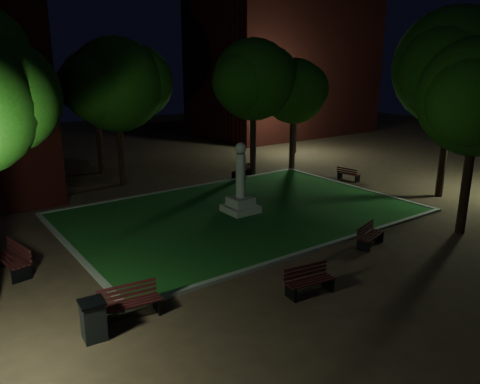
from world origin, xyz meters
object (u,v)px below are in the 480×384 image
Objects in this scene: bench_near_left at (309,281)px; bench_near_right at (369,236)px; bench_left_side at (13,260)px; trash_bin at (93,320)px; bench_right_side at (348,174)px; bench_far_side at (242,171)px; bench_west_near at (130,303)px; monument at (241,193)px.

bench_near_left is 1.03× the size of bench_near_right.
trash_bin is at bearing -1.63° from bench_left_side.
bench_right_side is at bearing 45.29° from bench_near_left.
trash_bin is (-10.53, 0.00, 0.15)m from bench_near_right.
bench_near_right is 1.00× the size of bench_far_side.
bench_west_near is at bearing 161.09° from bench_near_right.
bench_near_right is 1.10× the size of bench_right_side.
bench_left_side is 5.33m from trash_bin.
bench_right_side is 1.36× the size of trash_bin.
bench_right_side is at bearing 85.08° from bench_left_side.
bench_west_near is 0.89× the size of bench_left_side.
bench_near_right is (4.50, 1.41, -0.02)m from bench_near_left.
trash_bin reaches higher than bench_near_left.
bench_west_near is (-4.88, 1.85, 0.03)m from bench_near_left.
bench_left_side reaches higher than bench_far_side.
bench_near_left is 1.03× the size of bench_far_side.
bench_west_near reaches higher than bench_near_right.
bench_near_left reaches higher than bench_right_side.
bench_near_left is 0.84× the size of bench_left_side.
trash_bin is at bearing -146.12° from monument.
trash_bin is at bearing 163.76° from bench_near_right.
trash_bin reaches higher than bench_left_side.
bench_left_side is 15.16m from bench_far_side.
bench_near_right is (1.71, -5.93, -0.58)m from monument.
bench_far_side is (-4.52, 4.25, 0.03)m from bench_right_side.
monument is 6.94m from bench_far_side.
bench_left_side reaches higher than bench_west_near.
trash_bin is (-6.03, 1.41, 0.13)m from bench_near_left.
trash_bin is (-17.48, -7.21, 0.18)m from bench_right_side.
bench_right_side is at bearing 22.42° from trash_bin.
trash_bin is (0.87, -5.26, 0.06)m from bench_left_side.
bench_near_right is at bearing 128.28° from bench_right_side.
trash_bin reaches higher than bench_near_right.
trash_bin is at bearing -152.53° from bench_west_near.
bench_near_right is 0.82× the size of bench_left_side.
bench_near_right and bench_far_side have the same top height.
bench_near_left is at bearing 34.95° from bench_left_side.
bench_west_near is 16.16m from bench_far_side.
bench_near_left is at bearing -13.19° from trash_bin.
monument is 2.25× the size of bench_right_side.
bench_near_right is 11.72m from bench_far_side.
bench_west_near is at bearing 104.76° from bench_right_side.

